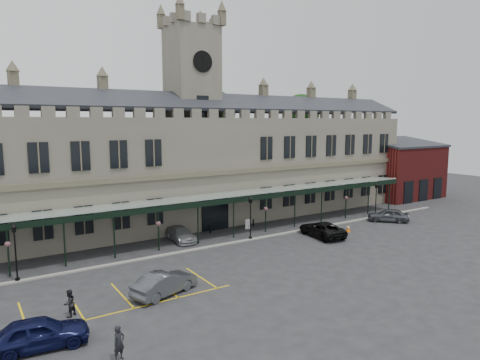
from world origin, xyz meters
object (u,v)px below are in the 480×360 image
car_left_a (39,333)px  car_left_b (165,283)px  sign_board (248,224)px  lamp_post_mid (250,214)px  car_right_a (388,215)px  station_building (194,166)px  car_taxi (181,234)px  lamp_post_left (15,247)px  clock_tower (192,108)px  person_b (69,303)px  lamp_post_right (376,197)px  traffic_cone (348,228)px  person_a (119,343)px  car_van (322,229)px

car_left_a → car_left_b: (8.20, 3.01, -0.05)m
sign_board → lamp_post_mid: bearing=-103.7°
car_left_a → car_right_a: 39.48m
station_building → car_taxi: (-5.00, -6.90, -5.79)m
lamp_post_left → clock_tower: bearing=27.9°
person_b → car_left_a: bearing=20.7°
car_left_b → car_taxi: bearing=-48.7°
lamp_post_mid → lamp_post_right: bearing=-0.0°
lamp_post_mid → car_left_a: size_ratio=0.89×
station_building → traffic_cone: (11.44, -13.39, -6.10)m
lamp_post_mid → person_a: lamp_post_mid is taller
lamp_post_mid → person_a: 22.69m
sign_board → person_b: size_ratio=0.65×
lamp_post_mid → car_left_b: bearing=-147.4°
lamp_post_left → person_b: lamp_post_left is taller
lamp_post_left → person_a: (3.07, -14.28, -1.73)m
lamp_post_right → car_left_a: size_ratio=0.87×
person_a → car_right_a: bearing=-3.9°
car_van → car_left_a: bearing=22.8°
car_left_a → person_a: size_ratio=2.78×
lamp_post_left → car_left_a: (-0.06, -10.97, -1.78)m
car_taxi → car_left_b: bearing=-117.3°
car_right_a → person_a: person_a is taller
car_taxi → person_b: size_ratio=2.79×
clock_tower → traffic_cone: 21.80m
lamp_post_right → person_a: bearing=-158.4°
person_a → lamp_post_mid: bearing=16.7°
car_left_b → lamp_post_left: bearing=26.6°
car_taxi → lamp_post_left: bearing=-164.4°
sign_board → car_van: size_ratio=0.20×
lamp_post_mid → car_taxi: size_ratio=0.93×
car_left_a → car_van: (27.41, 8.01, -0.07)m
lamp_post_mid → person_a: (-17.53, -14.29, -1.71)m
clock_tower → car_right_a: 25.90m
lamp_post_mid → sign_board: bearing=59.0°
lamp_post_right → car_van: lamp_post_right is taller
car_taxi → car_right_a: 24.54m
lamp_post_mid → person_b: 20.31m
lamp_post_right → person_a: lamp_post_right is taller
lamp_post_right → car_van: (-11.74, -2.97, -1.75)m
traffic_cone → person_b: 29.48m
car_left_a → car_right_a: car_left_a is taller
station_building → person_a: size_ratio=34.08×
clock_tower → car_taxi: size_ratio=5.30×
clock_tower → car_left_a: clock_tower is taller
lamp_post_left → car_taxi: (14.64, 3.43, -1.93)m
clock_tower → car_right_a: bearing=-34.2°
lamp_post_mid → car_taxi: bearing=150.2°
person_a → traffic_cone: bearing=-0.6°
lamp_post_left → car_right_a: (38.48, -2.38, -1.83)m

